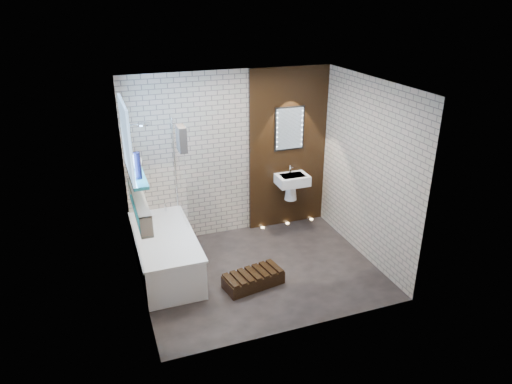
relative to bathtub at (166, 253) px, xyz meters
name	(u,v)px	position (x,y,z in m)	size (l,w,h in m)	color
ground	(260,271)	(1.22, -0.45, -0.29)	(3.20, 3.20, 0.00)	black
room_shell	(260,186)	(1.22, -0.45, 1.01)	(3.24, 3.20, 2.60)	#B7A191
walnut_panel	(288,149)	(2.17, 0.82, 1.01)	(1.30, 0.06, 2.60)	black
clerestory_window	(128,146)	(-0.34, -0.10, 1.61)	(0.18, 1.00, 0.94)	#7FADE0
display_niche	(140,205)	(-0.31, -0.30, 0.91)	(0.14, 1.30, 0.26)	teal
bathtub	(166,253)	(0.00, 0.00, 0.00)	(0.79, 1.74, 0.70)	white
bath_screen	(180,172)	(0.35, 0.44, 0.99)	(0.01, 0.78, 1.40)	white
towel	(181,139)	(0.35, 0.16, 1.56)	(0.10, 0.26, 0.34)	black
shower_head	(144,124)	(-0.08, 0.50, 1.71)	(0.18, 0.18, 0.02)	silver
washbasin	(292,183)	(2.17, 0.62, 0.50)	(0.50, 0.36, 0.58)	white
led_mirror	(289,129)	(2.17, 0.78, 1.36)	(0.50, 0.02, 0.70)	black
walnut_step	(253,280)	(1.02, -0.75, -0.20)	(0.79, 0.35, 0.17)	black
niche_bottles	(140,208)	(-0.31, -0.32, 0.87)	(0.05, 0.73, 0.14)	maroon
sill_vases	(136,163)	(-0.28, -0.02, 1.37)	(0.18, 0.51, 0.33)	white
floor_uplights	(287,223)	(2.17, 0.75, -0.29)	(0.96, 0.06, 0.01)	#FFD899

